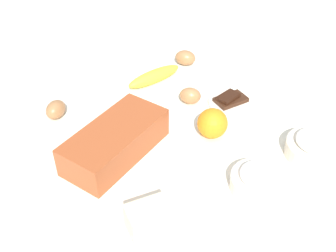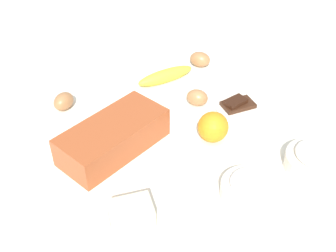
# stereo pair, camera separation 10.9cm
# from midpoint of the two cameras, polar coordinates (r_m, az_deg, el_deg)

# --- Properties ---
(ground_plane) EXTENTS (2.40, 2.40, 0.02)m
(ground_plane) POSITION_cam_midpoint_polar(r_m,az_deg,el_deg) (1.12, -2.78, -2.10)
(ground_plane) COLOR silver
(loaf_pan) EXTENTS (0.30, 0.19, 0.08)m
(loaf_pan) POSITION_cam_midpoint_polar(r_m,az_deg,el_deg) (1.06, -10.05, -2.10)
(loaf_pan) COLOR #9E4723
(loaf_pan) RESTS_ON ground_plane
(flour_bowl) EXTENTS (0.14, 0.14, 0.07)m
(flour_bowl) POSITION_cam_midpoint_polar(r_m,az_deg,el_deg) (1.09, 16.50, -2.78)
(flour_bowl) COLOR silver
(flour_bowl) RESTS_ON ground_plane
(sugar_bowl) EXTENTS (0.13, 0.13, 0.06)m
(sugar_bowl) POSITION_cam_midpoint_polar(r_m,az_deg,el_deg) (0.98, 9.04, -7.33)
(sugar_bowl) COLOR silver
(sugar_bowl) RESTS_ON ground_plane
(banana) EXTENTS (0.19, 0.06, 0.04)m
(banana) POSITION_cam_midpoint_polar(r_m,az_deg,el_deg) (1.33, -4.24, 6.60)
(banana) COLOR yellow
(banana) RESTS_ON ground_plane
(orange_fruit) EXTENTS (0.08, 0.08, 0.08)m
(orange_fruit) POSITION_cam_midpoint_polar(r_m,az_deg,el_deg) (1.10, 3.19, 0.25)
(orange_fruit) COLOR orange
(orange_fruit) RESTS_ON ground_plane
(butter_block) EXTENTS (0.11, 0.09, 0.06)m
(butter_block) POSITION_cam_midpoint_polar(r_m,az_deg,el_deg) (0.90, -6.17, -12.44)
(butter_block) COLOR #F4EDB2
(butter_block) RESTS_ON ground_plane
(egg_near_butter) EXTENTS (0.08, 0.08, 0.05)m
(egg_near_butter) POSITION_cam_midpoint_polar(r_m,az_deg,el_deg) (1.23, 0.46, 4.01)
(egg_near_butter) COLOR #A87144
(egg_near_butter) RESTS_ON ground_plane
(egg_beside_bowl) EXTENTS (0.08, 0.08, 0.05)m
(egg_beside_bowl) POSITION_cam_midpoint_polar(r_m,az_deg,el_deg) (1.41, 0.11, 9.10)
(egg_beside_bowl) COLOR #A06B41
(egg_beside_bowl) RESTS_ON ground_plane
(egg_loose) EXTENTS (0.08, 0.07, 0.05)m
(egg_loose) POSITION_cam_midpoint_polar(r_m,az_deg,el_deg) (1.23, -17.35, 2.04)
(egg_loose) COLOR #9C683F
(egg_loose) RESTS_ON ground_plane
(chocolate_plate) EXTENTS (0.13, 0.13, 0.03)m
(chocolate_plate) POSITION_cam_midpoint_polar(r_m,az_deg,el_deg) (1.24, 5.89, 3.22)
(chocolate_plate) COLOR silver
(chocolate_plate) RESTS_ON ground_plane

